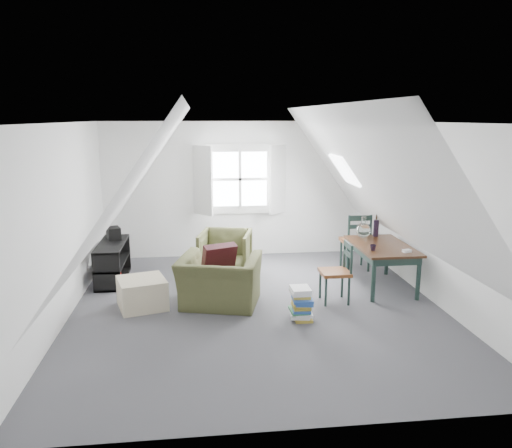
{
  "coord_description": "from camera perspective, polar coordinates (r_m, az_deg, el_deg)",
  "views": [
    {
      "loc": [
        -0.78,
        -6.41,
        2.57
      ],
      "look_at": [
        0.05,
        0.6,
        1.05
      ],
      "focal_mm": 35.0,
      "sensor_mm": 36.0,
      "label": 1
    }
  ],
  "objects": [
    {
      "name": "armchair_near",
      "position": [
        7.07,
        -4.13,
        -9.21
      ],
      "size": [
        1.28,
        1.18,
        0.7
      ],
      "primitive_type": "imported",
      "rotation": [
        0.0,
        0.0,
        2.88
      ],
      "color": "#424526",
      "rests_on": "floor"
    },
    {
      "name": "media_shelf",
      "position": [
        8.29,
        -16.1,
        -4.42
      ],
      "size": [
        0.4,
        1.2,
        0.62
      ],
      "rotation": [
        0.0,
        0.0,
        0.01
      ],
      "color": "black",
      "rests_on": "floor"
    },
    {
      "name": "dining_table",
      "position": [
        7.83,
        14.17,
        -2.95
      ],
      "size": [
        0.81,
        1.34,
        0.67
      ],
      "rotation": [
        0.0,
        0.0,
        -0.04
      ],
      "color": "black",
      "rests_on": "floor"
    },
    {
      "name": "magazine_stack",
      "position": [
        6.54,
        5.21,
        -9.05
      ],
      "size": [
        0.32,
        0.38,
        0.42
      ],
      "rotation": [
        0.0,
        0.0,
        -0.29
      ],
      "color": "#B29933",
      "rests_on": "floor"
    },
    {
      "name": "vase_twigs",
      "position": [
        8.31,
        13.56,
        -0.37
      ],
      "size": [
        0.09,
        0.09,
        0.67
      ],
      "rotation": [
        0.0,
        0.0,
        0.21
      ],
      "color": "black",
      "rests_on": "dining_table"
    },
    {
      "name": "demijohn",
      "position": [
        8.14,
        12.15,
        -0.65
      ],
      "size": [
        0.24,
        0.24,
        0.33
      ],
      "rotation": [
        0.0,
        0.0,
        0.34
      ],
      "color": "silver",
      "rests_on": "dining_table"
    },
    {
      "name": "wall_right",
      "position": [
        7.32,
        20.0,
        1.01
      ],
      "size": [
        0.0,
        5.5,
        5.5
      ],
      "primitive_type": "plane",
      "rotation": [
        1.57,
        0.0,
        -1.57
      ],
      "color": "white",
      "rests_on": "ground"
    },
    {
      "name": "dining_chair_near",
      "position": [
        7.13,
        9.26,
        -5.35
      ],
      "size": [
        0.4,
        0.4,
        0.86
      ],
      "rotation": [
        0.0,
        0.0,
        -1.72
      ],
      "color": "brown",
      "rests_on": "floor"
    },
    {
      "name": "slope_left",
      "position": [
        6.51,
        -13.53,
        4.78
      ],
      "size": [
        3.19,
        5.5,
        4.48
      ],
      "primitive_type": "plane",
      "rotation": [
        0.0,
        2.19,
        0.0
      ],
      "color": "white",
      "rests_on": "wall_left"
    },
    {
      "name": "skylight",
      "position": [
        8.1,
        10.07,
        6.1
      ],
      "size": [
        0.35,
        0.75,
        0.47
      ],
      "primitive_type": "cube",
      "rotation": [
        0.0,
        0.95,
        0.0
      ],
      "color": "white",
      "rests_on": "slope_right"
    },
    {
      "name": "floor",
      "position": [
        6.95,
        0.19,
        -9.56
      ],
      "size": [
        5.5,
        5.5,
        0.0
      ],
      "primitive_type": "plane",
      "color": "#48484D",
      "rests_on": "ground"
    },
    {
      "name": "ottoman",
      "position": [
        7.08,
        -12.88,
        -7.71
      ],
      "size": [
        0.76,
        0.76,
        0.41
      ],
      "primitive_type": "cube",
      "rotation": [
        0.0,
        0.0,
        0.28
      ],
      "color": "#BCB092",
      "rests_on": "floor"
    },
    {
      "name": "dormer_window",
      "position": [
        9.19,
        -1.83,
        5.12
      ],
      "size": [
        1.71,
        0.35,
        1.3
      ],
      "color": "white",
      "rests_on": "wall_back"
    },
    {
      "name": "ceiling",
      "position": [
        6.46,
        0.2,
        11.51
      ],
      "size": [
        5.5,
        5.5,
        0.0
      ],
      "primitive_type": "plane",
      "rotation": [
        3.14,
        0.0,
        0.0
      ],
      "color": "white",
      "rests_on": "wall_back"
    },
    {
      "name": "cup",
      "position": [
        7.45,
        13.22,
        -2.96
      ],
      "size": [
        0.1,
        0.1,
        0.09
      ],
      "primitive_type": "imported",
      "rotation": [
        0.0,
        0.0,
        -0.12
      ],
      "color": "black",
      "rests_on": "dining_table"
    },
    {
      "name": "electronics_box",
      "position": [
        8.46,
        -15.96,
        -1.07
      ],
      "size": [
        0.27,
        0.32,
        0.22
      ],
      "primitive_type": "cube",
      "rotation": [
        0.0,
        0.0,
        0.34
      ],
      "color": "black",
      "rests_on": "media_shelf"
    },
    {
      "name": "wall_left",
      "position": [
        6.77,
        -21.31,
        0.05
      ],
      "size": [
        0.0,
        5.5,
        5.5
      ],
      "primitive_type": "plane",
      "rotation": [
        1.57,
        0.0,
        1.57
      ],
      "color": "white",
      "rests_on": "ground"
    },
    {
      "name": "wall_back",
      "position": [
        9.29,
        -1.86,
        3.95
      ],
      "size": [
        5.0,
        0.0,
        5.0
      ],
      "primitive_type": "plane",
      "rotation": [
        1.57,
        0.0,
        0.0
      ],
      "color": "white",
      "rests_on": "ground"
    },
    {
      "name": "throw_pillow",
      "position": [
        7.02,
        -4.27,
        -4.12
      ],
      "size": [
        0.53,
        0.42,
        0.49
      ],
      "primitive_type": "cube",
      "rotation": [
        0.31,
        0.0,
        0.37
      ],
      "color": "#380F15",
      "rests_on": "armchair_near"
    },
    {
      "name": "slope_right",
      "position": [
        6.87,
        13.19,
        5.17
      ],
      "size": [
        3.19,
        5.5,
        4.48
      ],
      "primitive_type": "plane",
      "rotation": [
        0.0,
        -2.19,
        0.0
      ],
      "color": "white",
      "rests_on": "wall_right"
    },
    {
      "name": "armchair_far",
      "position": [
        8.36,
        -3.5,
        -5.81
      ],
      "size": [
        0.97,
        0.98,
        0.75
      ],
      "primitive_type": "imported",
      "rotation": [
        0.0,
        0.0,
        -0.23
      ],
      "color": "#424526",
      "rests_on": "floor"
    },
    {
      "name": "wall_front",
      "position": [
        3.97,
        5.04,
        -7.32
      ],
      "size": [
        5.0,
        0.0,
        5.0
      ],
      "primitive_type": "plane",
      "rotation": [
        -1.57,
        0.0,
        0.0
      ],
      "color": "white",
      "rests_on": "ground"
    },
    {
      "name": "dining_chair_far",
      "position": [
        8.67,
        11.36,
        -1.85
      ],
      "size": [
        0.46,
        0.46,
        0.98
      ],
      "rotation": [
        0.0,
        0.0,
        3.07
      ],
      "color": "brown",
      "rests_on": "floor"
    },
    {
      "name": "paper_box",
      "position": [
        7.48,
        16.86,
        -2.96
      ],
      "size": [
        0.13,
        0.1,
        0.04
      ],
      "primitive_type": "cube",
      "rotation": [
        0.0,
        0.0,
        0.24
      ],
      "color": "white",
      "rests_on": "dining_table"
    }
  ]
}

